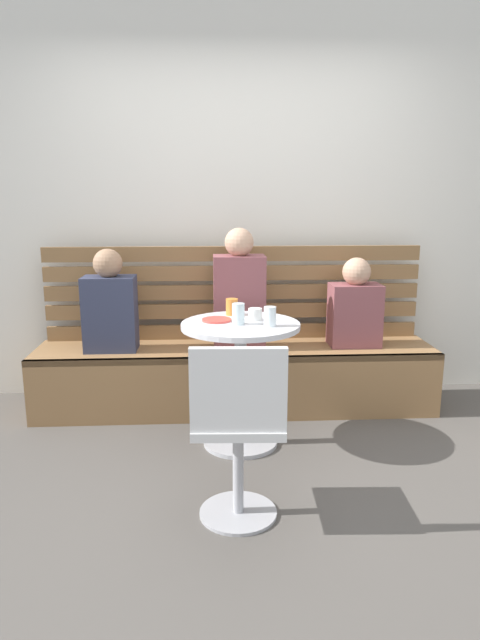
{
  "coord_description": "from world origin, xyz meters",
  "views": [
    {
      "loc": [
        -0.18,
        -2.42,
        1.44
      ],
      "look_at": [
        -0.0,
        0.66,
        0.75
      ],
      "focal_mm": 30.96,
      "sensor_mm": 36.0,
      "label": 1
    }
  ],
  "objects_px": {
    "person_child_middle": "(355,307)",
    "white_chair": "(238,426)",
    "booth_bench": "(236,378)",
    "cup_ceramic_white": "(255,314)",
    "plate_small": "(217,320)",
    "cafe_table": "(240,360)",
    "cup_glass_tall": "(238,314)",
    "person_child_left": "(110,306)",
    "person_adult": "(239,295)",
    "cup_tumbler_orange": "(232,307)",
    "cup_water_clear": "(270,317)"
  },
  "relations": [
    {
      "from": "booth_bench",
      "to": "cup_glass_tall",
      "type": "height_order",
      "value": "cup_glass_tall"
    },
    {
      "from": "cup_glass_tall",
      "to": "cup_tumbler_orange",
      "type": "bearing_deg",
      "value": 95.8
    },
    {
      "from": "person_adult",
      "to": "cup_glass_tall",
      "type": "bearing_deg",
      "value": -93.64
    },
    {
      "from": "booth_bench",
      "to": "cup_tumbler_orange",
      "type": "xyz_separation_m",
      "value": [
        -0.04,
        -0.35,
        0.57
      ]
    },
    {
      "from": "cup_ceramic_white",
      "to": "cup_water_clear",
      "type": "bearing_deg",
      "value": -66.39
    },
    {
      "from": "booth_bench",
      "to": "cup_tumbler_orange",
      "type": "bearing_deg",
      "value": -96.47
    },
    {
      "from": "cup_glass_tall",
      "to": "booth_bench",
      "type": "bearing_deg",
      "value": 88.65
    },
    {
      "from": "cup_tumbler_orange",
      "to": "plate_small",
      "type": "relative_size",
      "value": 0.59
    },
    {
      "from": "booth_bench",
      "to": "cup_ceramic_white",
      "type": "distance_m",
      "value": 0.75
    },
    {
      "from": "cafe_table",
      "to": "person_child_middle",
      "type": "distance_m",
      "value": 1.02
    },
    {
      "from": "cup_glass_tall",
      "to": "cafe_table",
      "type": "bearing_deg",
      "value": 70.83
    },
    {
      "from": "person_child_left",
      "to": "cup_ceramic_white",
      "type": "height_order",
      "value": "person_child_left"
    },
    {
      "from": "person_child_left",
      "to": "person_adult",
      "type": "bearing_deg",
      "value": 0.35
    },
    {
      "from": "person_child_middle",
      "to": "plate_small",
      "type": "distance_m",
      "value": 1.08
    },
    {
      "from": "person_child_left",
      "to": "plate_small",
      "type": "xyz_separation_m",
      "value": [
        0.69,
        -0.49,
        0.01
      ]
    },
    {
      "from": "cup_glass_tall",
      "to": "person_child_left",
      "type": "bearing_deg",
      "value": 144.3
    },
    {
      "from": "cafe_table",
      "to": "white_chair",
      "type": "relative_size",
      "value": 0.87
    },
    {
      "from": "booth_bench",
      "to": "person_child_middle",
      "type": "distance_m",
      "value": 0.95
    },
    {
      "from": "white_chair",
      "to": "plate_small",
      "type": "relative_size",
      "value": 5.0
    },
    {
      "from": "cafe_table",
      "to": "white_chair",
      "type": "distance_m",
      "value": 0.82
    },
    {
      "from": "white_chair",
      "to": "person_adult",
      "type": "relative_size",
      "value": 1.05
    },
    {
      "from": "person_child_middle",
      "to": "white_chair",
      "type": "bearing_deg",
      "value": -122.08
    },
    {
      "from": "person_child_middle",
      "to": "plate_small",
      "type": "relative_size",
      "value": 3.56
    },
    {
      "from": "person_child_left",
      "to": "cup_water_clear",
      "type": "height_order",
      "value": "person_child_left"
    },
    {
      "from": "cafe_table",
      "to": "plate_small",
      "type": "relative_size",
      "value": 4.35
    },
    {
      "from": "cup_tumbler_orange",
      "to": "person_child_left",
      "type": "bearing_deg",
      "value": 157.11
    },
    {
      "from": "cup_ceramic_white",
      "to": "cup_water_clear",
      "type": "relative_size",
      "value": 0.73
    },
    {
      "from": "person_child_left",
      "to": "person_child_middle",
      "type": "xyz_separation_m",
      "value": [
        1.64,
        0.03,
        -0.03
      ]
    },
    {
      "from": "booth_bench",
      "to": "white_chair",
      "type": "distance_m",
      "value": 1.41
    },
    {
      "from": "booth_bench",
      "to": "plate_small",
      "type": "bearing_deg",
      "value": -104.81
    },
    {
      "from": "booth_bench",
      "to": "person_child_middle",
      "type": "xyz_separation_m",
      "value": [
        0.81,
        0.01,
        0.48
      ]
    },
    {
      "from": "plate_small",
      "to": "cup_tumbler_orange",
      "type": "bearing_deg",
      "value": 59.04
    },
    {
      "from": "cup_water_clear",
      "to": "person_child_left",
      "type": "bearing_deg",
      "value": 146.96
    },
    {
      "from": "cup_ceramic_white",
      "to": "cup_water_clear",
      "type": "distance_m",
      "value": 0.17
    },
    {
      "from": "cup_glass_tall",
      "to": "cup_water_clear",
      "type": "distance_m",
      "value": 0.18
    },
    {
      "from": "white_chair",
      "to": "plate_small",
      "type": "xyz_separation_m",
      "value": [
        -0.08,
        0.87,
        0.28
      ]
    },
    {
      "from": "cafe_table",
      "to": "person_child_left",
      "type": "relative_size",
      "value": 1.1
    },
    {
      "from": "white_chair",
      "to": "cup_tumbler_orange",
      "type": "xyz_separation_m",
      "value": [
        0.02,
        1.03,
        0.33
      ]
    },
    {
      "from": "booth_bench",
      "to": "plate_small",
      "type": "relative_size",
      "value": 15.88
    },
    {
      "from": "person_child_middle",
      "to": "cup_water_clear",
      "type": "bearing_deg",
      "value": -134.54
    },
    {
      "from": "person_adult",
      "to": "cup_tumbler_orange",
      "type": "bearing_deg",
      "value": -100.58
    },
    {
      "from": "cafe_table",
      "to": "plate_small",
      "type": "xyz_separation_m",
      "value": [
        -0.13,
        0.06,
        0.23
      ]
    },
    {
      "from": "person_child_middle",
      "to": "person_child_left",
      "type": "bearing_deg",
      "value": -179.11
    },
    {
      "from": "person_child_middle",
      "to": "cup_ceramic_white",
      "type": "height_order",
      "value": "person_child_middle"
    },
    {
      "from": "cup_glass_tall",
      "to": "plate_small",
      "type": "distance_m",
      "value": 0.16
    },
    {
      "from": "white_chair",
      "to": "cup_tumbler_orange",
      "type": "height_order",
      "value": "white_chair"
    },
    {
      "from": "person_adult",
      "to": "plate_small",
      "type": "relative_size",
      "value": 4.74
    },
    {
      "from": "cup_tumbler_orange",
      "to": "cup_water_clear",
      "type": "bearing_deg",
      "value": -57.36
    },
    {
      "from": "white_chair",
      "to": "cup_tumbler_orange",
      "type": "relative_size",
      "value": 8.5
    },
    {
      "from": "person_child_middle",
      "to": "cafe_table",
      "type": "bearing_deg",
      "value": -144.76
    }
  ]
}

